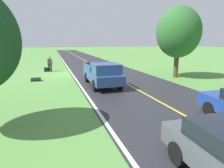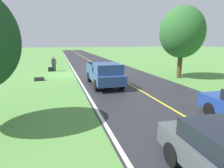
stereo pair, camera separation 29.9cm
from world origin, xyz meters
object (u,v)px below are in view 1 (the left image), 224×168
object	(u,v)px
suitcase_carried	(46,70)
hitchhiker_walking	(50,63)
tree_far_side_near	(178,32)
pickup_truck_passing	(103,73)

from	to	relation	value
suitcase_carried	hitchhiker_walking	bearing A→B (deg)	100.86
hitchhiker_walking	tree_far_side_near	distance (m)	14.06
suitcase_carried	tree_far_side_near	bearing A→B (deg)	59.52
hitchhiker_walking	tree_far_side_near	xyz separation A→B (m)	(-11.50, 7.44, 3.19)
hitchhiker_walking	suitcase_carried	xyz separation A→B (m)	(0.42, 0.07, -0.74)
tree_far_side_near	suitcase_carried	bearing A→B (deg)	-31.71
suitcase_carried	tree_far_side_near	distance (m)	14.55
suitcase_carried	tree_far_side_near	xyz separation A→B (m)	(-11.92, 7.36, 3.93)
pickup_truck_passing	suitcase_carried	bearing A→B (deg)	-64.03
tree_far_side_near	hitchhiker_walking	bearing A→B (deg)	-32.90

